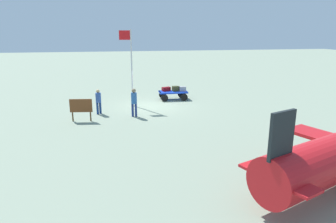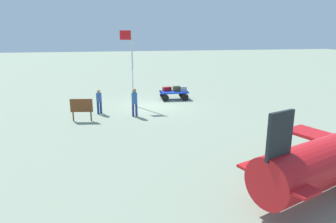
% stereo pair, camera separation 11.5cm
% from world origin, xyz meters
% --- Properties ---
extents(ground_plane, '(120.00, 120.00, 0.00)m').
position_xyz_m(ground_plane, '(0.00, 0.00, 0.00)').
color(ground_plane, gray).
extents(luggage_cart, '(2.17, 1.34, 0.63)m').
position_xyz_m(luggage_cart, '(-1.88, -1.75, 0.47)').
color(luggage_cart, '#1035BC').
rests_on(luggage_cart, ground).
extents(suitcase_olive, '(0.70, 0.49, 0.30)m').
position_xyz_m(suitcase_olive, '(-1.41, -2.02, 0.78)').
color(suitcase_olive, maroon).
rests_on(suitcase_olive, luggage_cart).
extents(suitcase_dark, '(0.61, 0.49, 0.27)m').
position_xyz_m(suitcase_dark, '(-2.29, -2.20, 0.77)').
color(suitcase_dark, black).
rests_on(suitcase_dark, luggage_cart).
extents(suitcase_grey, '(0.55, 0.39, 0.35)m').
position_xyz_m(suitcase_grey, '(-2.64, -1.68, 0.81)').
color(suitcase_grey, gray).
rests_on(suitcase_grey, luggage_cart).
extents(suitcase_navy, '(0.48, 0.36, 0.39)m').
position_xyz_m(suitcase_navy, '(-2.07, -1.78, 0.83)').
color(suitcase_navy, '#363A1C').
rests_on(suitcase_navy, luggage_cart).
extents(worker_lead, '(0.38, 0.38, 1.73)m').
position_xyz_m(worker_lead, '(1.42, 2.45, 1.02)').
color(worker_lead, navy).
rests_on(worker_lead, ground).
extents(worker_trailing, '(0.46, 0.46, 1.57)m').
position_xyz_m(worker_trailing, '(3.55, 1.43, 0.90)').
color(worker_trailing, navy).
rests_on(worker_trailing, ground).
extents(flagpole, '(0.82, 0.10, 5.20)m').
position_xyz_m(flagpole, '(1.37, -0.32, 3.04)').
color(flagpole, silver).
rests_on(flagpole, ground).
extents(signboard, '(1.27, 0.24, 1.31)m').
position_xyz_m(signboard, '(4.50, 2.86, 0.86)').
color(signboard, '#4C3319').
rests_on(signboard, ground).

